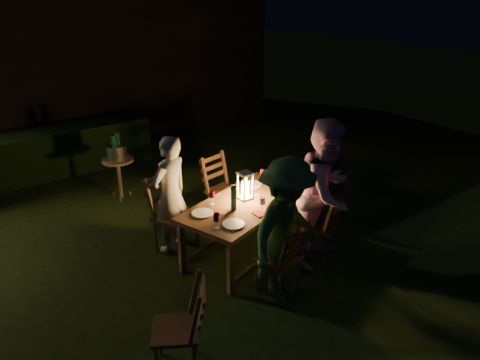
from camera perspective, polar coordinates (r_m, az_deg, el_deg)
garden_envelope at (r=10.81m, az=-26.02°, el=12.62°), size 40.00×40.00×3.20m
dining_table at (r=5.65m, az=0.75°, el=-3.29°), size 1.89×1.32×0.71m
chair_near_left at (r=5.15m, az=4.88°, el=-11.03°), size 0.49×0.51×0.92m
chair_near_right at (r=5.82m, az=9.60°, el=-6.58°), size 0.61×0.63×1.02m
chair_far_left at (r=5.94m, az=-7.94°, el=-5.69°), size 0.63×0.65×1.04m
chair_far_right at (r=6.62m, az=-1.95°, el=-2.48°), size 0.52×0.54×0.97m
chair_end at (r=6.76m, az=6.77°, el=-2.25°), size 0.51×0.48×0.91m
chair_spare at (r=4.33m, az=-7.56°, el=-19.03°), size 0.59×0.58×0.92m
person_house_side at (r=5.78m, az=-8.51°, el=-1.77°), size 0.63×0.51×1.50m
person_opp_right at (r=5.53m, az=10.44°, el=-1.53°), size 1.02×0.90×1.77m
person_opp_left at (r=4.86m, az=5.62°, el=-6.14°), size 1.16×0.87×1.59m
lantern at (r=5.62m, az=0.64°, el=-0.89°), size 0.16×0.16×0.35m
plate_far_left at (r=5.35m, az=-4.59°, el=-4.05°), size 0.25×0.25×0.01m
plate_near_left at (r=5.11m, az=-0.80°, el=-5.41°), size 0.25×0.25×0.01m
plate_far_right at (r=6.07m, az=1.52°, el=-0.53°), size 0.25×0.25×0.01m
plate_near_right at (r=5.85m, az=5.06°, el=-1.56°), size 0.25×0.25×0.01m
wineglass_a at (r=5.52m, az=-3.42°, el=-2.18°), size 0.06×0.06×0.18m
wineglass_b at (r=5.01m, az=-2.90°, el=-5.03°), size 0.06×0.06×0.18m
wineglass_c at (r=5.67m, az=4.82°, el=-1.49°), size 0.06×0.06×0.18m
wineglass_d at (r=6.15m, az=2.73°, el=0.59°), size 0.06×0.06×0.18m
wineglass_e at (r=5.36m, az=2.76°, el=-3.01°), size 0.06×0.06×0.18m
bottle_table at (r=5.38m, az=-0.78°, el=-2.26°), size 0.07×0.07×0.28m
napkin_left at (r=5.35m, az=2.63°, el=-4.05°), size 0.18×0.14×0.01m
napkin_right at (r=5.90m, az=6.23°, el=-1.43°), size 0.18×0.14×0.01m
phone at (r=5.02m, az=-0.55°, el=-6.01°), size 0.14×0.07×0.01m
side_table at (r=7.40m, az=-14.65°, el=1.95°), size 0.48×0.48×0.65m
ice_bucket at (r=7.34m, az=-14.80°, el=3.30°), size 0.30×0.30×0.22m
bottle_bucket_a at (r=7.27m, az=-15.07°, el=3.50°), size 0.07×0.07×0.32m
bottle_bucket_b at (r=7.37m, az=-14.60°, el=3.84°), size 0.07×0.07×0.32m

